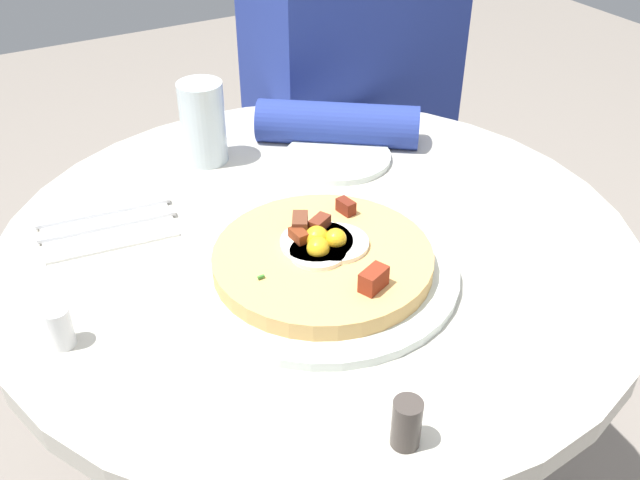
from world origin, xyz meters
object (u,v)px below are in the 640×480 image
object	(u,v)px
breakfast_pizza	(323,257)
salt_shaker	(59,327)
knife	(104,212)
person_seated	(349,165)
water_glass	(203,123)
pepper_shaker	(406,423)
bread_plate	(338,157)
pizza_plate	(323,270)
dining_table	(318,326)
fork	(108,225)

from	to	relation	value
breakfast_pizza	salt_shaker	bearing A→B (deg)	-5.37
knife	salt_shaker	xyz separation A→B (m)	(0.11, 0.23, 0.02)
person_seated	salt_shaker	distance (m)	0.85
water_glass	person_seated	bearing A→B (deg)	-154.34
breakfast_pizza	pepper_shaker	distance (m)	0.27
bread_plate	pepper_shaker	xyz separation A→B (m)	(0.22, 0.50, 0.02)
pizza_plate	dining_table	bearing A→B (deg)	-115.08
breakfast_pizza	knife	world-z (taller)	breakfast_pizza
knife	pepper_shaker	bearing A→B (deg)	-68.20
person_seated	water_glass	xyz separation A→B (m)	(0.37, 0.18, 0.26)
breakfast_pizza	fork	world-z (taller)	breakfast_pizza
water_glass	pepper_shaker	size ratio (longest dim) A/B	2.41
knife	salt_shaker	size ratio (longest dim) A/B	3.76
pizza_plate	bread_plate	distance (m)	0.29
water_glass	salt_shaker	distance (m)	0.43
dining_table	salt_shaker	size ratio (longest dim) A/B	17.55
knife	water_glass	xyz separation A→B (m)	(-0.18, -0.08, 0.06)
pizza_plate	bread_plate	bearing A→B (deg)	-124.02
dining_table	salt_shaker	xyz separation A→B (m)	(0.34, 0.05, 0.19)
pepper_shaker	knife	bearing A→B (deg)	-75.11
pepper_shaker	breakfast_pizza	bearing A→B (deg)	-102.97
water_glass	pepper_shaker	xyz separation A→B (m)	(0.04, 0.60, -0.04)
bread_plate	water_glass	distance (m)	0.21
dining_table	pepper_shaker	size ratio (longest dim) A/B	16.00
dining_table	person_seated	xyz separation A→B (m)	(-0.32, -0.44, -0.03)
dining_table	breakfast_pizza	xyz separation A→B (m)	(0.04, 0.08, 0.19)
bread_plate	dining_table	bearing A→B (deg)	52.10
breakfast_pizza	water_glass	distance (m)	0.34
water_glass	salt_shaker	bearing A→B (deg)	47.23
person_seated	fork	bearing A→B (deg)	27.94
knife	pepper_shaker	distance (m)	0.54
fork	breakfast_pizza	bearing A→B (deg)	-41.02
water_glass	dining_table	bearing A→B (deg)	101.30
pizza_plate	salt_shaker	xyz separation A→B (m)	(0.30, -0.03, 0.02)
breakfast_pizza	water_glass	size ratio (longest dim) A/B	2.10
pizza_plate	pepper_shaker	xyz separation A→B (m)	(0.06, 0.26, 0.02)
breakfast_pizza	salt_shaker	xyz separation A→B (m)	(0.31, -0.03, -0.00)
pizza_plate	pepper_shaker	distance (m)	0.27
pizza_plate	breakfast_pizza	xyz separation A→B (m)	(-0.00, -0.00, 0.02)
bread_plate	fork	xyz separation A→B (m)	(0.37, 0.02, 0.00)
bread_plate	pepper_shaker	world-z (taller)	pepper_shaker
knife	salt_shaker	world-z (taller)	salt_shaker
knife	bread_plate	bearing A→B (deg)	4.16
person_seated	breakfast_pizza	world-z (taller)	person_seated
breakfast_pizza	salt_shaker	size ratio (longest dim) A/B	5.55
fork	salt_shaker	bearing A→B (deg)	-110.83
salt_shaker	person_seated	bearing A→B (deg)	-143.38
pepper_shaker	bread_plate	bearing A→B (deg)	-113.97
person_seated	water_glass	bearing A→B (deg)	25.66
dining_table	salt_shaker	world-z (taller)	salt_shaker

